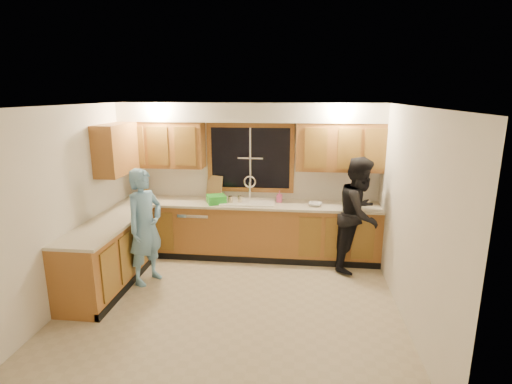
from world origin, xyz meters
TOP-DOWN VIEW (x-y plane):
  - floor at (0.00, 0.00)m, footprint 4.20×4.20m
  - ceiling at (0.00, 0.00)m, footprint 4.20×4.20m
  - wall_back at (0.00, 1.90)m, footprint 4.20×0.00m
  - wall_left at (-2.10, 0.00)m, footprint 0.00×3.80m
  - wall_right at (2.10, 0.00)m, footprint 0.00×3.80m
  - base_cabinets_back at (0.00, 1.60)m, footprint 4.20×0.60m
  - base_cabinets_left at (-1.80, 0.35)m, footprint 0.60×1.90m
  - countertop_back at (0.00, 1.58)m, footprint 4.20×0.63m
  - countertop_left at (-1.79, 0.35)m, footprint 0.63×1.90m
  - upper_cabinets_left at (-1.43, 1.73)m, footprint 1.35×0.33m
  - upper_cabinets_right at (1.43, 1.73)m, footprint 1.35×0.33m
  - upper_cabinets_return at (-1.94, 1.12)m, footprint 0.33×0.90m
  - soffit at (0.00, 1.72)m, footprint 4.20×0.35m
  - window_frame at (0.00, 1.89)m, footprint 1.44×0.03m
  - sink at (0.00, 1.60)m, footprint 0.86×0.52m
  - dishwasher at (-0.85, 1.59)m, footprint 0.60×0.56m
  - stove at (-1.80, -0.22)m, footprint 0.58×0.75m
  - man at (-1.31, 0.52)m, footprint 0.61×0.71m
  - woman at (1.73, 1.31)m, footprint 0.98×1.06m
  - knife_block at (-1.77, 1.69)m, footprint 0.14×0.12m
  - cutting_board at (-0.60, 1.82)m, footprint 0.30×0.19m
  - dish_crate at (-0.50, 1.50)m, footprint 0.36×0.35m
  - soap_bottle at (0.50, 1.69)m, footprint 0.09×0.10m
  - bowl at (1.07, 1.52)m, footprint 0.24×0.24m
  - can_left at (-0.27, 1.47)m, footprint 0.09×0.09m
  - can_right at (-0.13, 1.52)m, footprint 0.07×0.07m

SIDE VIEW (x-z plane):
  - floor at x=0.00m, z-range 0.00..0.00m
  - dishwasher at x=-0.85m, z-range 0.00..0.82m
  - base_cabinets_back at x=0.00m, z-range 0.00..0.88m
  - base_cabinets_left at x=-1.80m, z-range 0.00..0.88m
  - stove at x=-1.80m, z-range 0.00..0.90m
  - man at x=-1.31m, z-range 0.00..1.65m
  - sink at x=0.00m, z-range 0.58..1.15m
  - woman at x=1.73m, z-range 0.00..1.74m
  - countertop_back at x=0.00m, z-range 0.88..0.92m
  - countertop_left at x=-1.79m, z-range 0.88..0.92m
  - bowl at x=1.07m, z-range 0.92..0.97m
  - can_right at x=-0.13m, z-range 0.92..1.05m
  - can_left at x=-0.27m, z-range 0.92..1.05m
  - dish_crate at x=-0.50m, z-range 0.92..1.05m
  - soap_bottle at x=0.50m, z-range 0.92..1.11m
  - knife_block at x=-1.77m, z-range 0.92..1.15m
  - cutting_board at x=-0.60m, z-range 0.92..1.30m
  - wall_back at x=0.00m, z-range -0.85..3.35m
  - wall_left at x=-2.10m, z-range -0.65..3.15m
  - wall_right at x=2.10m, z-range -0.65..3.15m
  - window_frame at x=0.00m, z-range 1.03..2.17m
  - upper_cabinets_left at x=-1.43m, z-range 1.45..2.20m
  - upper_cabinets_right at x=1.43m, z-range 1.45..2.20m
  - upper_cabinets_return at x=-1.94m, z-range 1.45..2.20m
  - soffit at x=0.00m, z-range 2.20..2.50m
  - ceiling at x=0.00m, z-range 2.50..2.50m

